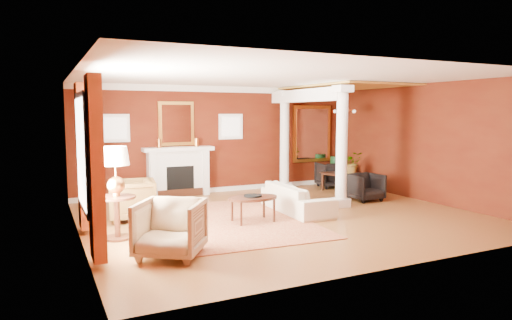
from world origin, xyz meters
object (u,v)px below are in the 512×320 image
coffee_table (253,199)px  dining_table (350,177)px  sofa (297,194)px  armchair_stripe (170,226)px  side_table (116,176)px  armchair_leopard (132,198)px

coffee_table → dining_table: bearing=27.6°
sofa → coffee_table: bearing=112.0°
sofa → coffee_table: size_ratio=2.04×
armchair_stripe → dining_table: bearing=64.0°
armchair_stripe → dining_table: armchair_stripe is taller
side_table → dining_table: 6.95m
armchair_leopard → armchair_stripe: size_ratio=0.96×
sofa → side_table: size_ratio=1.30×
sofa → dining_table: dining_table is taller
coffee_table → side_table: bearing=-177.9°
armchair_leopard → side_table: (-0.49, -1.31, 0.64)m
armchair_stripe → side_table: bearing=146.2°
coffee_table → dining_table: dining_table is taller
dining_table → armchair_stripe: bearing=101.6°
armchair_leopard → coffee_table: size_ratio=0.90×
coffee_table → side_table: 2.71m
armchair_leopard → coffee_table: bearing=68.5°
coffee_table → dining_table: (3.94, 2.06, -0.06)m
sofa → armchair_stripe: size_ratio=2.18×
armchair_stripe → coffee_table: size_ratio=0.94×
armchair_stripe → sofa: bearing=63.4°
coffee_table → sofa: bearing=19.5°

